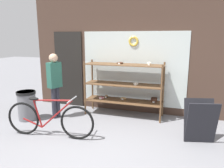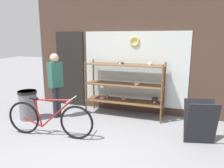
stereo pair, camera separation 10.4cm
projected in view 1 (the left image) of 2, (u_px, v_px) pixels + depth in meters
The scene contains 7 objects.
ground_plane at pixel (90, 154), 3.74m from camera, with size 30.00×30.00×0.00m, color gray.
storefront_facade at pixel (125, 45), 5.63m from camera, with size 5.27×0.13×3.60m.
display_case at pixel (125, 85), 5.43m from camera, with size 1.94×0.53×1.38m.
bicycle at pixel (49, 119), 4.31m from camera, with size 1.82×0.46×0.81m.
sandwich_board at pixel (200, 122), 4.06m from camera, with size 0.63×0.50×0.81m.
pedestrian at pixel (55, 81), 5.24m from camera, with size 0.28×0.36×1.58m.
trash_bin at pixel (27, 104), 5.22m from camera, with size 0.45×0.45×0.70m.
Camera 1 is at (1.43, -3.11, 1.96)m, focal length 35.00 mm.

